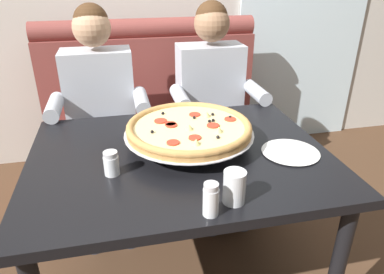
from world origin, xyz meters
name	(u,v)px	position (x,y,z in m)	size (l,w,h in m)	color
booth_bench	(156,132)	(0.00, 0.95, 0.40)	(1.51, 0.78, 1.13)	brown
dining_table	(180,170)	(0.00, 0.00, 0.65)	(1.25, 0.96, 0.73)	black
diner_left	(100,108)	(-0.34, 0.68, 0.71)	(0.54, 0.64, 1.27)	#2D3342
diner_right	(214,99)	(0.34, 0.68, 0.71)	(0.54, 0.64, 1.27)	#2D3342
pizza	(189,128)	(0.05, 0.06, 0.82)	(0.56, 0.56, 0.12)	silver
shaker_oregano	(211,202)	(0.02, -0.42, 0.78)	(0.05, 0.05, 0.11)	white
shaker_pepper_flakes	(111,165)	(-0.28, -0.11, 0.77)	(0.06, 0.06, 0.10)	white
plate_near_left	(291,151)	(0.46, -0.10, 0.74)	(0.24, 0.24, 0.02)	white
drinking_glass	(234,189)	(0.11, -0.38, 0.79)	(0.08, 0.08, 0.12)	silver
patio_chair	(260,63)	(1.26, 2.14, 0.52)	(0.43, 0.43, 0.86)	black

